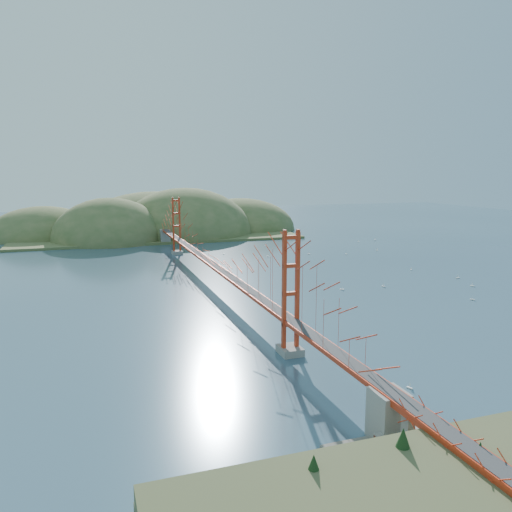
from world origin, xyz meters
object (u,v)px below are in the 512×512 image
object	(u,v)px
fort	(411,444)
sailboat_0	(383,286)
bridge	(211,239)
sailboat_2	(458,277)
sailboat_1	(342,289)

from	to	relation	value
fort	sailboat_0	bearing A→B (deg)	58.97
fort	bridge	bearing A→B (deg)	90.48
fort	sailboat_2	world-z (taller)	fort
bridge	sailboat_2	distance (m)	39.60
bridge	sailboat_2	world-z (taller)	bridge
fort	sailboat_2	distance (m)	54.95
sailboat_1	sailboat_2	world-z (taller)	sailboat_1
fort	sailboat_1	bearing A→B (deg)	66.96
bridge	sailboat_2	size ratio (longest dim) A/B	132.43
sailboat_0	sailboat_1	bearing A→B (deg)	177.63
sailboat_1	sailboat_2	distance (m)	21.20
sailboat_1	sailboat_0	xyz separation A→B (m)	(6.70, -0.28, -0.01)
bridge	fort	world-z (taller)	bridge
bridge	sailboat_0	xyz separation A→B (m)	(23.68, -9.28, -6.86)
sailboat_2	bridge	bearing A→B (deg)	168.06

